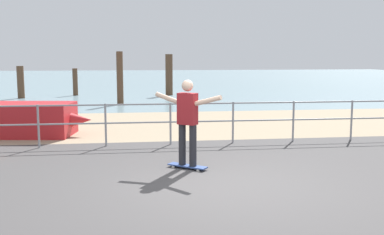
% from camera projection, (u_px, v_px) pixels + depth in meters
% --- Properties ---
extents(ground_plane, '(24.00, 10.00, 0.04)m').
position_uv_depth(ground_plane, '(232.00, 205.00, 6.68)').
color(ground_plane, '#474444').
rests_on(ground_plane, ground).
extents(beach_strip, '(24.00, 6.00, 0.04)m').
position_uv_depth(beach_strip, '(178.00, 124.00, 14.53)').
color(beach_strip, tan).
rests_on(beach_strip, ground).
extents(sea_surface, '(72.00, 50.00, 0.04)m').
position_uv_depth(sea_surface, '(148.00, 79.00, 42.04)').
color(sea_surface, '#75939E').
rests_on(sea_surface, ground).
extents(railing_fence, '(12.53, 0.05, 1.05)m').
position_uv_depth(railing_fence, '(170.00, 117.00, 11.03)').
color(railing_fence, gray).
rests_on(railing_fence, ground).
extents(skateboard, '(0.75, 0.65, 0.08)m').
position_uv_depth(skateboard, '(188.00, 166.00, 8.75)').
color(skateboard, '#334C8C').
rests_on(skateboard, ground).
extents(skateboarder, '(1.19, 0.96, 1.65)m').
position_uv_depth(skateboarder, '(187.00, 117.00, 8.62)').
color(skateboarder, '#26262B').
rests_on(skateboarder, skateboard).
extents(groyne_post_0, '(0.35, 0.35, 1.66)m').
position_uv_depth(groyne_post_0, '(21.00, 82.00, 23.01)').
color(groyne_post_0, '#513826').
rests_on(groyne_post_0, ground).
extents(groyne_post_1, '(0.27, 0.27, 1.49)m').
position_uv_depth(groyne_post_1, '(75.00, 82.00, 24.67)').
color(groyne_post_1, '#513826').
rests_on(groyne_post_1, ground).
extents(groyne_post_2, '(0.29, 0.29, 2.37)m').
position_uv_depth(groyne_post_2, '(120.00, 78.00, 20.11)').
color(groyne_post_2, '#513826').
rests_on(groyne_post_2, ground).
extents(groyne_post_3, '(0.40, 0.40, 2.26)m').
position_uv_depth(groyne_post_3, '(169.00, 75.00, 24.80)').
color(groyne_post_3, '#513826').
rests_on(groyne_post_3, ground).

